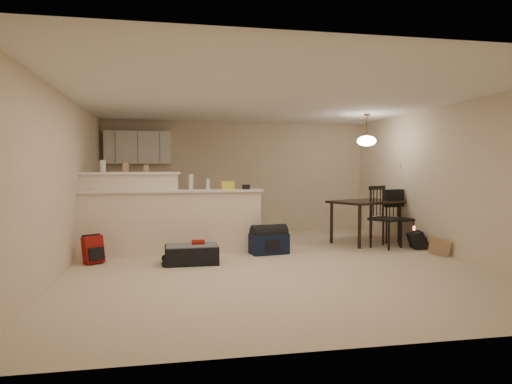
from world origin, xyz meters
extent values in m
plane|color=beige|center=(0.00, 0.00, 0.00)|extent=(7.00, 7.00, 0.00)
plane|color=white|center=(0.00, 0.00, 2.50)|extent=(7.00, 7.00, 0.00)
cube|color=beige|center=(0.00, 3.50, 1.25)|extent=(6.00, 0.02, 2.50)
cube|color=beige|center=(0.00, -3.50, 1.25)|extent=(6.00, 0.02, 2.50)
cube|color=beige|center=(-3.00, 0.00, 1.25)|extent=(0.02, 7.00, 2.50)
cube|color=beige|center=(3.00, 0.00, 1.25)|extent=(0.02, 7.00, 2.50)
cube|color=#F3DDC4|center=(-1.50, 0.90, 0.53)|extent=(3.00, 0.28, 1.05)
cube|color=white|center=(-1.50, 0.90, 1.07)|extent=(3.08, 0.38, 0.04)
cube|color=#F3DDC4|center=(-2.20, 1.12, 0.68)|extent=(1.60, 0.24, 1.35)
cube|color=white|center=(-2.20, 1.12, 1.37)|extent=(1.68, 0.34, 0.04)
cube|color=white|center=(-2.20, 3.32, 1.90)|extent=(1.40, 0.34, 0.70)
cube|color=white|center=(-2.00, 3.19, 0.45)|extent=(1.80, 0.60, 0.90)
cube|color=beige|center=(2.98, 1.55, 1.50)|extent=(0.02, 0.12, 0.12)
cylinder|color=silver|center=(-2.64, 1.12, 1.49)|extent=(0.10, 0.10, 0.20)
cube|color=#A57C55|center=(-2.27, 1.12, 1.47)|extent=(0.10, 0.07, 0.16)
cube|color=#A57C55|center=(-1.93, 1.12, 1.45)|extent=(0.08, 0.06, 0.12)
cylinder|color=silver|center=(-1.19, 0.90, 1.22)|extent=(0.07, 0.07, 0.26)
cylinder|color=silver|center=(-0.90, 0.90, 1.18)|extent=(0.06, 0.06, 0.18)
cube|color=#A57C55|center=(-0.56, 0.90, 1.16)|extent=(0.22, 0.18, 0.14)
cube|color=#A57C55|center=(-0.24, 0.90, 1.13)|extent=(0.12, 0.10, 0.08)
cube|color=black|center=(2.20, 1.37, 0.80)|extent=(1.57, 1.36, 0.04)
cylinder|color=black|center=(1.83, 0.80, 0.39)|extent=(0.06, 0.06, 0.78)
cylinder|color=black|center=(2.87, 1.29, 0.39)|extent=(0.06, 0.06, 0.78)
cylinder|color=black|center=(1.53, 1.44, 0.39)|extent=(0.06, 0.06, 0.78)
cylinder|color=black|center=(2.57, 1.93, 0.39)|extent=(0.06, 0.06, 0.78)
cylinder|color=brown|center=(2.20, 1.37, 2.25)|extent=(0.02, 0.02, 0.50)
cylinder|color=brown|center=(2.20, 1.37, 2.48)|extent=(0.12, 0.12, 0.03)
ellipsoid|color=white|center=(2.20, 1.37, 1.98)|extent=(0.36, 0.36, 0.20)
cube|color=black|center=(-1.23, 0.06, 0.14)|extent=(0.80, 0.53, 0.27)
cube|color=maroon|center=(-2.70, 0.34, 0.21)|extent=(0.33, 0.30, 0.42)
cube|color=#101934|center=(0.11, 0.61, 0.17)|extent=(0.68, 0.44, 0.34)
cube|color=black|center=(2.85, 0.61, 0.15)|extent=(0.31, 0.38, 0.29)
cube|color=#A57C55|center=(2.85, -0.11, 0.14)|extent=(0.17, 0.35, 0.29)
camera|label=1|loc=(-1.56, -6.89, 1.46)|focal=32.00mm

